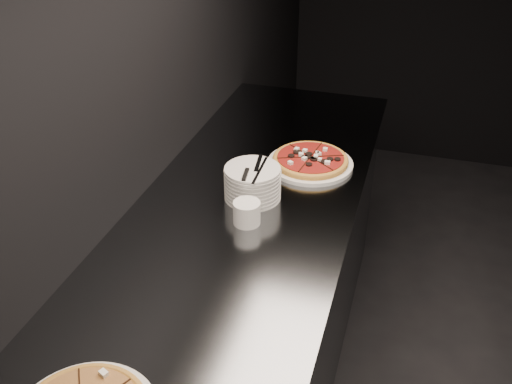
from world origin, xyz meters
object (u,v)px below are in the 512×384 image
(plate_stack, at_px, (253,183))
(ramekin, at_px, (247,212))
(counter, at_px, (236,328))
(cutlery, at_px, (253,170))
(pizza_tomato, at_px, (310,161))

(plate_stack, distance_m, ramekin, 0.16)
(counter, distance_m, cutlery, 0.60)
(plate_stack, height_order, cutlery, cutlery)
(counter, height_order, cutlery, cutlery)
(pizza_tomato, distance_m, cutlery, 0.34)
(pizza_tomato, height_order, ramekin, ramekin)
(cutlery, xyz_separation_m, ramekin, (0.02, -0.14, -0.08))
(plate_stack, xyz_separation_m, cutlery, (0.01, -0.01, 0.06))
(plate_stack, relative_size, cutlery, 0.93)
(pizza_tomato, height_order, plate_stack, plate_stack)
(counter, height_order, pizza_tomato, pizza_tomato)
(counter, xyz_separation_m, ramekin, (0.04, 0.02, 0.50))
(counter, relative_size, plate_stack, 12.63)
(cutlery, bearing_deg, plate_stack, 109.56)
(pizza_tomato, height_order, cutlery, cutlery)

